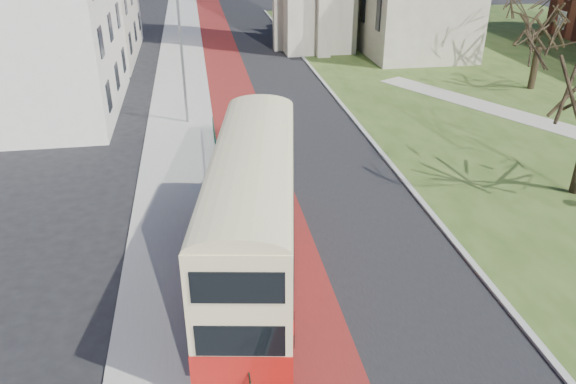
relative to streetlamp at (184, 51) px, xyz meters
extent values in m
plane|color=black|center=(4.35, -18.00, -4.59)|extent=(160.00, 160.00, 0.00)
cube|color=black|center=(5.85, 2.00, -4.59)|extent=(9.00, 120.00, 0.01)
cube|color=#591414|center=(3.15, 2.00, -4.59)|extent=(3.40, 120.00, 0.01)
cube|color=gray|center=(-0.65, 2.00, -4.53)|extent=(4.00, 120.00, 0.12)
cube|color=#999993|center=(1.35, 2.00, -4.53)|extent=(0.25, 120.00, 0.13)
cube|color=#999993|center=(10.45, 4.00, -4.53)|extent=(0.25, 80.00, 0.13)
cylinder|color=#0D3B26|center=(1.40, -14.00, -3.49)|extent=(0.04, 24.00, 0.04)
cylinder|color=#0D3B26|center=(1.40, -14.00, -4.44)|extent=(0.04, 24.00, 0.04)
cube|color=silver|center=(-9.65, 4.00, 1.66)|extent=(10.00, 14.00, 12.50)
cylinder|color=gray|center=(-0.15, 0.00, -0.47)|extent=(0.16, 0.16, 8.00)
cube|color=#AA140F|center=(2.22, -17.40, -3.49)|extent=(4.74, 12.16, 1.08)
cube|color=beige|center=(2.22, -17.40, -1.39)|extent=(4.71, 12.10, 3.13)
cube|color=black|center=(0.94, -16.84, -2.36)|extent=(1.73, 9.60, 1.02)
cube|color=black|center=(3.61, -17.31, -2.36)|extent=(1.73, 9.60, 1.02)
cube|color=black|center=(0.89, -17.16, -0.74)|extent=(1.89, 10.53, 0.97)
cube|color=black|center=(3.56, -17.63, -0.74)|extent=(1.89, 10.53, 0.97)
cube|color=black|center=(3.23, -11.58, -2.36)|extent=(2.40, 0.49, 1.13)
cube|color=black|center=(3.23, -11.58, -0.74)|extent=(2.40, 0.49, 0.97)
cube|color=orange|center=(3.23, -11.58, -0.13)|extent=(1.91, 0.43, 0.32)
cylinder|color=black|center=(1.68, -13.21, -4.03)|extent=(0.51, 1.16, 1.12)
cylinder|color=black|center=(4.15, -13.64, -4.03)|extent=(0.51, 1.16, 1.12)
cylinder|color=black|center=(0.37, -20.69, -4.03)|extent=(0.51, 1.16, 1.12)
cylinder|color=black|center=(2.85, -21.12, -4.03)|extent=(0.51, 1.16, 1.12)
cylinder|color=black|center=(25.62, 3.59, -2.97)|extent=(0.65, 0.65, 3.16)
camera|label=1|loc=(0.59, -34.44, 7.45)|focal=35.00mm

